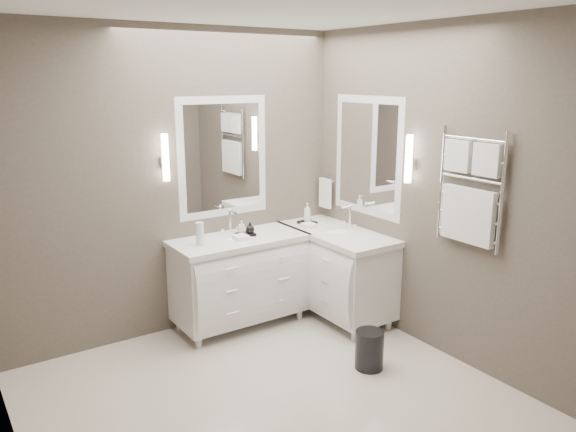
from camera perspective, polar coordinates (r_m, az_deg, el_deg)
floor at (r=4.28m, az=-1.91°, el=-18.14°), size 3.20×3.00×0.01m
ceiling at (r=3.64m, az=-2.28°, el=20.85°), size 3.20×3.00×0.01m
wall_back at (r=5.05m, az=-11.16°, el=3.26°), size 3.20×0.01×2.70m
wall_front at (r=2.64m, az=15.62°, el=-7.01°), size 3.20×0.01×2.70m
wall_left at (r=3.23m, az=-27.13°, el=-4.19°), size 0.01×3.00×2.70m
wall_right at (r=4.76m, az=14.57°, el=2.42°), size 0.01×3.00×2.70m
vanity_back at (r=5.22m, az=-4.93°, el=-6.02°), size 1.24×0.59×0.97m
vanity_right at (r=5.43m, az=4.90°, el=-5.22°), size 0.59×1.24×0.97m
mirror_back at (r=5.19m, az=-6.60°, el=5.96°), size 0.90×0.02×1.10m
mirror_right at (r=5.27m, az=8.07°, el=6.04°), size 0.02×0.90×1.10m
sconce_back at (r=4.89m, az=-12.34°, el=5.74°), size 0.06×0.06×0.40m
sconce_right at (r=4.81m, az=12.16°, el=5.61°), size 0.06×0.06×0.40m
towel_bar_corner at (r=5.73m, az=3.80°, el=2.40°), size 0.03×0.22×0.30m
towel_ladder at (r=4.46m, az=17.96°, el=1.97°), size 0.06×0.58×0.90m
waste_bin at (r=4.63m, az=8.26°, el=-13.29°), size 0.27×0.27×0.32m
amenity_tray_back at (r=5.15m, az=-4.32°, el=-1.87°), size 0.18×0.15×0.02m
amenity_tray_right at (r=5.55m, az=1.96°, el=-0.67°), size 0.16×0.19×0.02m
water_bottle at (r=4.90m, az=-8.94°, el=-1.79°), size 0.08×0.08×0.20m
soap_bottle_a at (r=5.14m, az=-4.74°, el=-1.11°), size 0.07×0.07×0.12m
soap_bottle_b at (r=5.12m, az=-3.88°, el=-1.20°), size 0.11×0.11×0.10m
soap_bottle_c at (r=5.52m, az=1.97°, el=0.37°), size 0.09×0.09×0.18m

